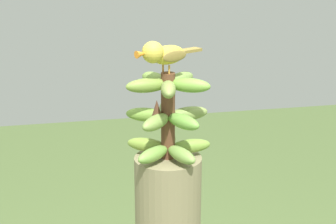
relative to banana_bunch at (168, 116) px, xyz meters
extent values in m
cylinder|color=brown|center=(0.00, 0.00, 0.00)|extent=(0.04, 0.04, 0.24)
ellipsoid|color=#729F42|center=(0.04, -0.05, -0.09)|extent=(0.10, 0.11, 0.04)
ellipsoid|color=#789C48|center=(0.06, 0.02, -0.09)|extent=(0.12, 0.08, 0.04)
ellipsoid|color=olive|center=(0.00, 0.07, -0.09)|extent=(0.05, 0.12, 0.04)
ellipsoid|color=olive|center=(-0.06, 0.02, -0.09)|extent=(0.12, 0.07, 0.04)
ellipsoid|color=olive|center=(-0.03, -0.05, -0.09)|extent=(0.09, 0.12, 0.04)
ellipsoid|color=#6BA03F|center=(0.05, 0.03, 0.00)|extent=(0.12, 0.09, 0.04)
ellipsoid|color=olive|center=(-0.01, 0.06, 0.00)|extent=(0.06, 0.12, 0.04)
ellipsoid|color=olive|center=(-0.06, 0.01, 0.00)|extent=(0.12, 0.05, 0.04)
ellipsoid|color=olive|center=(-0.03, -0.05, 0.00)|extent=(0.08, 0.12, 0.04)
ellipsoid|color=#7B9A48|center=(0.04, -0.04, 0.00)|extent=(0.11, 0.11, 0.04)
ellipsoid|color=#779846|center=(-0.04, 0.04, 0.09)|extent=(0.11, 0.11, 0.04)
ellipsoid|color=olive|center=(-0.05, -0.02, 0.09)|extent=(0.12, 0.08, 0.04)
ellipsoid|color=olive|center=(0.01, -0.06, 0.09)|extent=(0.05, 0.12, 0.04)
ellipsoid|color=olive|center=(0.06, -0.01, 0.09)|extent=(0.12, 0.06, 0.04)
ellipsoid|color=#70A03C|center=(0.03, 0.05, 0.09)|extent=(0.09, 0.12, 0.04)
cone|color=#4C2D1E|center=(0.01, -0.03, 0.02)|extent=(0.04, 0.04, 0.06)
cylinder|color=#C68933|center=(-0.01, -0.01, 0.13)|extent=(0.00, 0.01, 0.02)
cylinder|color=#C68933|center=(0.01, 0.00, 0.13)|extent=(0.00, 0.00, 0.02)
ellipsoid|color=gold|center=(0.00, 0.00, 0.17)|extent=(0.09, 0.12, 0.05)
ellipsoid|color=olive|center=(-0.03, -0.01, 0.17)|extent=(0.04, 0.07, 0.03)
ellipsoid|color=olive|center=(0.02, 0.01, 0.17)|extent=(0.04, 0.07, 0.03)
cube|color=olive|center=(-0.04, 0.07, 0.17)|extent=(0.06, 0.07, 0.01)
sphere|color=gold|center=(0.02, -0.04, 0.18)|extent=(0.06, 0.06, 0.06)
sphere|color=black|center=(0.04, -0.04, 0.19)|extent=(0.01, 0.01, 0.01)
cone|color=orange|center=(0.04, -0.08, 0.18)|extent=(0.03, 0.04, 0.02)
camera|label=1|loc=(1.36, -0.29, 0.44)|focal=57.54mm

